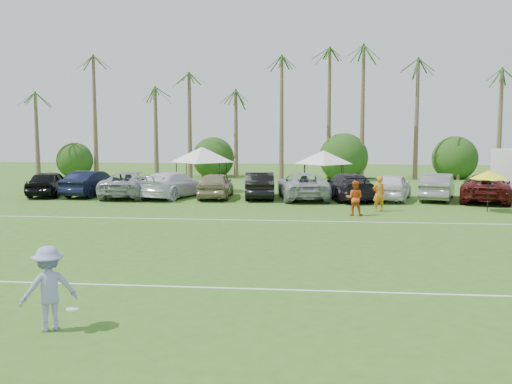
# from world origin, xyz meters

# --- Properties ---
(ground) EXTENTS (120.00, 120.00, 0.00)m
(ground) POSITION_xyz_m (0.00, 0.00, 0.00)
(ground) COLOR #38641E
(ground) RESTS_ON ground
(field_lines) EXTENTS (80.00, 12.10, 0.01)m
(field_lines) POSITION_xyz_m (0.00, 8.00, 0.01)
(field_lines) COLOR white
(field_lines) RESTS_ON ground
(palm_tree_0) EXTENTS (2.40, 2.40, 8.90)m
(palm_tree_0) POSITION_xyz_m (-22.00, 38.00, 7.48)
(palm_tree_0) COLOR brown
(palm_tree_0) RESTS_ON ground
(palm_tree_1) EXTENTS (2.40, 2.40, 9.90)m
(palm_tree_1) POSITION_xyz_m (-17.00, 38.00, 8.35)
(palm_tree_1) COLOR brown
(palm_tree_1) RESTS_ON ground
(palm_tree_2) EXTENTS (2.40, 2.40, 10.90)m
(palm_tree_2) POSITION_xyz_m (-12.00, 38.00, 9.21)
(palm_tree_2) COLOR brown
(palm_tree_2) RESTS_ON ground
(palm_tree_3) EXTENTS (2.40, 2.40, 11.90)m
(palm_tree_3) POSITION_xyz_m (-8.00, 38.00, 10.06)
(palm_tree_3) COLOR brown
(palm_tree_3) RESTS_ON ground
(palm_tree_4) EXTENTS (2.40, 2.40, 8.90)m
(palm_tree_4) POSITION_xyz_m (-4.00, 38.00, 7.48)
(palm_tree_4) COLOR brown
(palm_tree_4) RESTS_ON ground
(palm_tree_5) EXTENTS (2.40, 2.40, 9.90)m
(palm_tree_5) POSITION_xyz_m (0.00, 38.00, 8.35)
(palm_tree_5) COLOR brown
(palm_tree_5) RESTS_ON ground
(palm_tree_6) EXTENTS (2.40, 2.40, 10.90)m
(palm_tree_6) POSITION_xyz_m (4.00, 38.00, 9.21)
(palm_tree_6) COLOR brown
(palm_tree_6) RESTS_ON ground
(palm_tree_7) EXTENTS (2.40, 2.40, 11.90)m
(palm_tree_7) POSITION_xyz_m (8.00, 38.00, 10.06)
(palm_tree_7) COLOR brown
(palm_tree_7) RESTS_ON ground
(palm_tree_8) EXTENTS (2.40, 2.40, 8.90)m
(palm_tree_8) POSITION_xyz_m (13.00, 38.00, 7.48)
(palm_tree_8) COLOR brown
(palm_tree_8) RESTS_ON ground
(palm_tree_9) EXTENTS (2.40, 2.40, 9.90)m
(palm_tree_9) POSITION_xyz_m (18.00, 38.00, 8.35)
(palm_tree_9) COLOR brown
(palm_tree_9) RESTS_ON ground
(bush_tree_0) EXTENTS (4.00, 4.00, 4.00)m
(bush_tree_0) POSITION_xyz_m (-19.00, 39.00, 1.80)
(bush_tree_0) COLOR brown
(bush_tree_0) RESTS_ON ground
(bush_tree_1) EXTENTS (4.00, 4.00, 4.00)m
(bush_tree_1) POSITION_xyz_m (-6.00, 39.00, 1.80)
(bush_tree_1) COLOR brown
(bush_tree_1) RESTS_ON ground
(bush_tree_2) EXTENTS (4.00, 4.00, 4.00)m
(bush_tree_2) POSITION_xyz_m (6.00, 39.00, 1.80)
(bush_tree_2) COLOR brown
(bush_tree_2) RESTS_ON ground
(bush_tree_3) EXTENTS (4.00, 4.00, 4.00)m
(bush_tree_3) POSITION_xyz_m (16.00, 39.00, 1.80)
(bush_tree_3) COLOR brown
(bush_tree_3) RESTS_ON ground
(sideline_player_a) EXTENTS (0.82, 0.68, 1.92)m
(sideline_player_a) POSITION_xyz_m (6.92, 17.74, 0.96)
(sideline_player_a) COLOR orange
(sideline_player_a) RESTS_ON ground
(sideline_player_b) EXTENTS (0.96, 0.80, 1.81)m
(sideline_player_b) POSITION_xyz_m (5.52, 16.08, 0.91)
(sideline_player_b) COLOR #D35117
(sideline_player_b) RESTS_ON ground
(canopy_tent_left) EXTENTS (4.59, 4.59, 3.72)m
(canopy_tent_left) POSITION_xyz_m (-4.49, 26.36, 3.18)
(canopy_tent_left) COLOR black
(canopy_tent_left) RESTS_ON ground
(canopy_tent_right) EXTENTS (4.19, 4.19, 3.40)m
(canopy_tent_right) POSITION_xyz_m (4.09, 28.16, 2.91)
(canopy_tent_right) COLOR black
(canopy_tent_right) RESTS_ON ground
(market_umbrella) EXTENTS (2.02, 2.02, 2.25)m
(market_umbrella) POSITION_xyz_m (12.74, 18.11, 2.02)
(market_umbrella) COLOR black
(market_umbrella) RESTS_ON ground
(frisbee_player) EXTENTS (1.42, 1.26, 1.89)m
(frisbee_player) POSITION_xyz_m (-2.38, -1.66, 0.94)
(frisbee_player) COLOR #9496D1
(frisbee_player) RESTS_ON ground
(parked_car_0) EXTENTS (2.70, 5.21, 1.69)m
(parked_car_0) POSITION_xyz_m (-14.16, 22.84, 0.85)
(parked_car_0) COLOR black
(parked_car_0) RESTS_ON ground
(parked_car_1) EXTENTS (2.51, 5.35, 1.69)m
(parked_car_1) POSITION_xyz_m (-11.35, 23.11, 0.85)
(parked_car_1) COLOR black
(parked_car_1) RESTS_ON ground
(parked_car_2) EXTENTS (2.89, 6.13, 1.69)m
(parked_car_2) POSITION_xyz_m (-8.54, 22.81, 0.85)
(parked_car_2) COLOR #989CA1
(parked_car_2) RESTS_ON ground
(parked_car_3) EXTENTS (4.02, 6.28, 1.69)m
(parked_car_3) POSITION_xyz_m (-5.72, 22.72, 0.85)
(parked_car_3) COLOR white
(parked_car_3) RESTS_ON ground
(parked_car_4) EXTENTS (2.23, 5.06, 1.69)m
(parked_car_4) POSITION_xyz_m (-2.91, 22.74, 0.85)
(parked_car_4) COLOR gray
(parked_car_4) RESTS_ON ground
(parked_car_5) EXTENTS (2.35, 5.31, 1.69)m
(parked_car_5) POSITION_xyz_m (-0.09, 23.05, 0.85)
(parked_car_5) COLOR black
(parked_car_5) RESTS_ON ground
(parked_car_6) EXTENTS (3.68, 6.45, 1.69)m
(parked_car_6) POSITION_xyz_m (2.72, 22.85, 0.85)
(parked_car_6) COLOR #A0A5AD
(parked_car_6) RESTS_ON ground
(parked_car_7) EXTENTS (3.65, 6.23, 1.69)m
(parked_car_7) POSITION_xyz_m (5.53, 22.75, 0.85)
(parked_car_7) COLOR black
(parked_car_7) RESTS_ON ground
(parked_car_8) EXTENTS (3.19, 5.32, 1.69)m
(parked_car_8) POSITION_xyz_m (8.35, 22.89, 0.85)
(parked_car_8) COLOR white
(parked_car_8) RESTS_ON ground
(parked_car_9) EXTENTS (3.18, 5.44, 1.69)m
(parked_car_9) POSITION_xyz_m (11.16, 23.24, 0.85)
(parked_car_9) COLOR gray
(parked_car_9) RESTS_ON ground
(parked_car_10) EXTENTS (4.44, 6.65, 1.69)m
(parked_car_10) POSITION_xyz_m (13.98, 22.73, 0.85)
(parked_car_10) COLOR #4F1313
(parked_car_10) RESTS_ON ground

